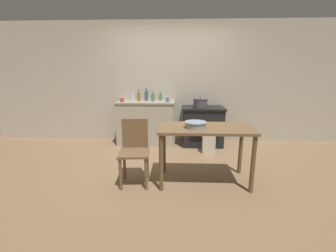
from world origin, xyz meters
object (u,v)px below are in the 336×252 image
object	(u,v)px
chair	(135,149)
mixing_bowl_large	(196,124)
work_table	(205,135)
bottle_left	(132,97)
cup_center_right	(122,100)
cup_mid_right	(168,100)
flour_sack	(209,144)
bottle_far_left	(153,97)
stove	(203,126)
bottle_center	(139,96)
bottle_center_left	(146,96)
bottle_mid_left	(161,97)
stock_pot	(200,103)

from	to	relation	value
chair	mixing_bowl_large	xyz separation A→B (m)	(0.82, 0.01, 0.36)
work_table	bottle_left	bearing A→B (deg)	126.46
cup_center_right	cup_mid_right	size ratio (longest dim) A/B	0.98
flour_sack	bottle_left	bearing A→B (deg)	157.24
cup_center_right	bottle_far_left	bearing A→B (deg)	15.09
stove	bottle_center	world-z (taller)	bottle_center
cup_center_right	cup_mid_right	xyz separation A→B (m)	(0.93, 0.06, 0.00)
work_table	bottle_far_left	size ratio (longest dim) A/B	6.26
flour_sack	stove	bearing A→B (deg)	97.79
stove	chair	size ratio (longest dim) A/B	0.97
stove	bottle_center_left	xyz separation A→B (m)	(-1.20, 0.19, 0.61)
bottle_mid_left	bottle_center_left	distance (m)	0.31
work_table	flour_sack	distance (m)	1.29
mixing_bowl_large	cup_center_right	bearing A→B (deg)	130.00
mixing_bowl_large	bottle_center_left	size ratio (longest dim) A/B	1.09
flour_sack	bottle_far_left	distance (m)	1.51
stove	chair	xyz separation A→B (m)	(-1.11, -1.73, 0.08)
chair	bottle_left	size ratio (longest dim) A/B	4.15
stock_pot	bottle_center_left	xyz separation A→B (m)	(-1.13, 0.25, 0.12)
bottle_far_left	flour_sack	bearing A→B (deg)	-28.23
bottle_center_left	work_table	bearing A→B (deg)	-60.70
cup_mid_right	bottle_center_left	bearing A→B (deg)	155.62
bottle_mid_left	cup_center_right	bearing A→B (deg)	-158.70
chair	cup_mid_right	distance (m)	1.82
work_table	bottle_mid_left	distance (m)	2.06
stock_pot	bottle_center	distance (m)	1.31
flour_sack	cup_center_right	size ratio (longest dim) A/B	3.84
bottle_center_left	cup_mid_right	bearing A→B (deg)	-24.38
stock_pot	chair	bearing A→B (deg)	-121.91
chair	cup_center_right	world-z (taller)	cup_center_right
bottle_left	cup_mid_right	distance (m)	0.79
stove	bottle_left	world-z (taller)	bottle_left
stock_pot	cup_mid_right	xyz separation A→B (m)	(-0.67, 0.04, 0.06)
work_table	flour_sack	world-z (taller)	work_table
work_table	mixing_bowl_large	size ratio (longest dim) A/B	4.26
mixing_bowl_large	flour_sack	bearing A→B (deg)	73.73
bottle_left	cup_mid_right	bearing A→B (deg)	-12.39
work_table	cup_center_right	size ratio (longest dim) A/B	13.99
work_table	flour_sack	size ratio (longest dim) A/B	3.64
stock_pot	mixing_bowl_large	size ratio (longest dim) A/B	1.00
cup_center_right	flour_sack	bearing A→B (deg)	-13.96
bottle_left	bottle_center	bearing A→B (deg)	-9.43
work_table	bottle_center_left	xyz separation A→B (m)	(-1.05, 1.87, 0.34)
flour_sack	cup_mid_right	distance (m)	1.23
bottle_center_left	cup_center_right	size ratio (longest dim) A/B	3.00
flour_sack	stock_pot	distance (m)	0.86
stove	bottle_mid_left	distance (m)	1.09
bottle_left	bottle_center	xyz separation A→B (m)	(0.15, -0.02, 0.01)
chair	flour_sack	bearing A→B (deg)	41.46
bottle_center_left	bottle_center	xyz separation A→B (m)	(-0.15, -0.07, -0.01)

